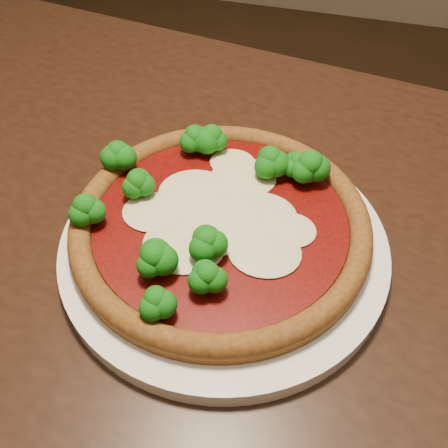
# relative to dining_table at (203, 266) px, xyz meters

# --- Properties ---
(floor) EXTENTS (4.00, 4.00, 0.00)m
(floor) POSITION_rel_dining_table_xyz_m (0.23, 0.18, -0.64)
(floor) COLOR black
(floor) RESTS_ON ground
(dining_table) EXTENTS (1.28, 0.88, 0.75)m
(dining_table) POSITION_rel_dining_table_xyz_m (0.00, 0.00, 0.00)
(dining_table) COLOR black
(dining_table) RESTS_ON floor
(plate) EXTENTS (0.33, 0.33, 0.02)m
(plate) POSITION_rel_dining_table_xyz_m (0.04, -0.05, 0.12)
(plate) COLOR silver
(plate) RESTS_ON dining_table
(pizza) EXTENTS (0.30, 0.30, 0.06)m
(pizza) POSITION_rel_dining_table_xyz_m (0.03, -0.04, 0.14)
(pizza) COLOR brown
(pizza) RESTS_ON plate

